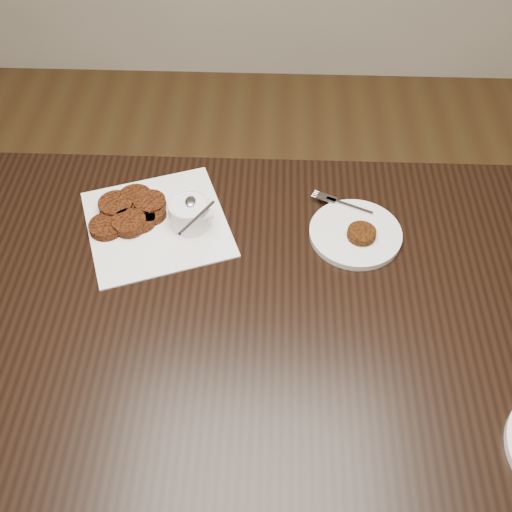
{
  "coord_description": "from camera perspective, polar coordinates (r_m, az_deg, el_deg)",
  "views": [
    {
      "loc": [
        0.03,
        -0.6,
        1.66
      ],
      "look_at": [
        -0.0,
        0.13,
        0.8
      ],
      "focal_mm": 42.55,
      "sensor_mm": 36.0,
      "label": 1
    }
  ],
  "objects": [
    {
      "name": "sauce_ramekin",
      "position": [
        1.22,
        -6.39,
        5.01
      ],
      "size": [
        0.13,
        0.13,
        0.12
      ],
      "primitive_type": null,
      "rotation": [
        0.0,
        0.0,
        -0.22
      ],
      "color": "white",
      "rests_on": "napkin"
    },
    {
      "name": "plate_with_patty",
      "position": [
        1.24,
        9.36,
        2.31
      ],
      "size": [
        0.25,
        0.25,
        0.03
      ],
      "primitive_type": null,
      "rotation": [
        0.0,
        0.0,
        -0.43
      ],
      "color": "white",
      "rests_on": "table"
    },
    {
      "name": "floor",
      "position": [
        1.76,
        -0.14,
        -20.73
      ],
      "size": [
        4.0,
        4.0,
        0.0
      ],
      "primitive_type": "plane",
      "color": "brown",
      "rests_on": "ground"
    },
    {
      "name": "table",
      "position": [
        1.45,
        -1.88,
        -13.11
      ],
      "size": [
        1.26,
        0.81,
        0.75
      ],
      "primitive_type": "cube",
      "color": "black",
      "rests_on": "floor"
    },
    {
      "name": "napkin",
      "position": [
        1.27,
        -9.29,
        3.02
      ],
      "size": [
        0.36,
        0.36,
        0.0
      ],
      "primitive_type": "cube",
      "rotation": [
        0.0,
        0.0,
        0.35
      ],
      "color": "white",
      "rests_on": "table"
    },
    {
      "name": "patty_cluster",
      "position": [
        1.28,
        -11.59,
        4.04
      ],
      "size": [
        0.28,
        0.28,
        0.02
      ],
      "primitive_type": null,
      "rotation": [
        0.0,
        0.0,
        0.35
      ],
      "color": "#64260D",
      "rests_on": "napkin"
    }
  ]
}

